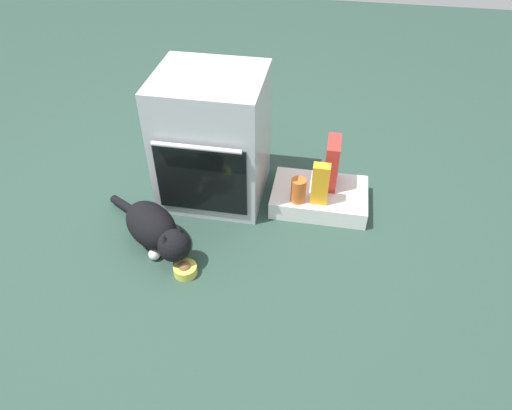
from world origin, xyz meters
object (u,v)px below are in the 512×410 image
cereal_box (332,163)px  sauce_jar (298,190)px  oven (212,139)px  pantry_cabinet (319,197)px  cat (155,229)px  juice_carton (320,184)px  food_bowl (185,269)px

cereal_box → sauce_jar: size_ratio=2.00×
oven → pantry_cabinet: 0.68m
cereal_box → cat: bearing=-146.6°
cat → sauce_jar: 0.77m
oven → juice_carton: (0.60, -0.12, -0.14)m
pantry_cabinet → food_bowl: size_ratio=4.61×
food_bowl → sauce_jar: bearing=47.2°
sauce_jar → juice_carton: size_ratio=0.58×
oven → cat: bearing=-110.1°
cereal_box → oven: bearing=-175.4°
pantry_cabinet → cereal_box: cereal_box is taller
cereal_box → juice_carton: (-0.05, -0.17, -0.02)m
cereal_box → juice_carton: bearing=-106.1°
food_bowl → cereal_box: bearing=47.5°
oven → cat: 0.58m
pantry_cabinet → cat: (-0.79, -0.48, 0.07)m
oven → sauce_jar: oven is taller
oven → cereal_box: bearing=4.6°
cat → pantry_cabinet: bearing=70.0°
oven → food_bowl: (0.01, -0.65, -0.33)m
oven → juice_carton: 0.63m
pantry_cabinet → cereal_box: 0.21m
juice_carton → food_bowl: bearing=-138.2°
pantry_cabinet → juice_carton: (-0.00, -0.10, 0.17)m
cat → cereal_box: 1.01m
pantry_cabinet → food_bowl: 0.87m
food_bowl → pantry_cabinet: bearing=46.7°
food_bowl → cat: cat is taller
sauce_jar → juice_carton: bearing=5.4°
pantry_cabinet → oven: bearing=178.5°
pantry_cabinet → juice_carton: size_ratio=2.20×
oven → sauce_jar: size_ratio=5.18×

